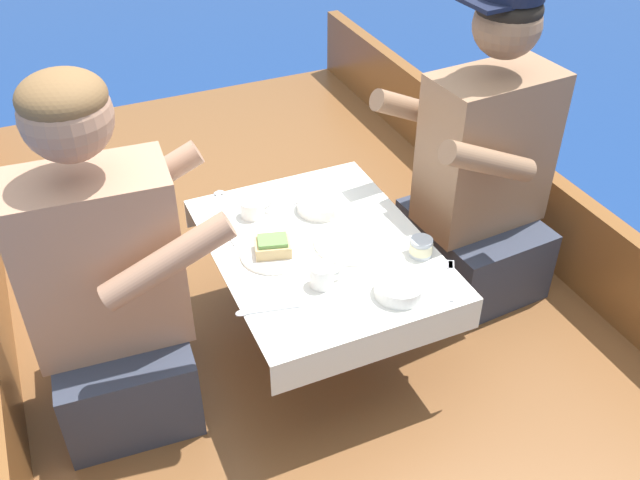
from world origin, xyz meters
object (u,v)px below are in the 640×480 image
person_starboard (482,176)px  tin_can (421,247)px  coffee_cup_port (252,208)px  sandwich (273,246)px  coffee_cup_starboard (322,275)px  person_port (109,287)px

person_starboard → tin_can: bearing=28.5°
coffee_cup_port → tin_can: (0.37, -0.38, -0.00)m
coffee_cup_port → sandwich: bearing=-93.5°
sandwich → tin_can: 0.42m
coffee_cup_starboard → person_starboard: bearing=19.2°
person_port → sandwich: size_ratio=8.59×
coffee_cup_port → person_port: bearing=-156.0°
person_port → sandwich: 0.46m
person_starboard → coffee_cup_port: 0.75m
tin_can → sandwich: bearing=156.3°
coffee_cup_starboard → sandwich: bearing=113.2°
sandwich → coffee_cup_starboard: 0.19m
coffee_cup_port → tin_can: size_ratio=1.49×
coffee_cup_port → coffee_cup_starboard: coffee_cup_starboard is taller
coffee_cup_port → coffee_cup_starboard: 0.39m
person_starboard → person_port: bearing=-1.3°
person_starboard → coffee_cup_starboard: bearing=15.2°
person_port → sandwich: (0.46, -0.00, -0.01)m
coffee_cup_port → tin_can: 0.53m
sandwich → coffee_cup_starboard: (0.08, -0.18, 0.00)m
person_starboard → sandwich: bearing=0.4°
tin_can → person_starboard: bearing=32.5°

